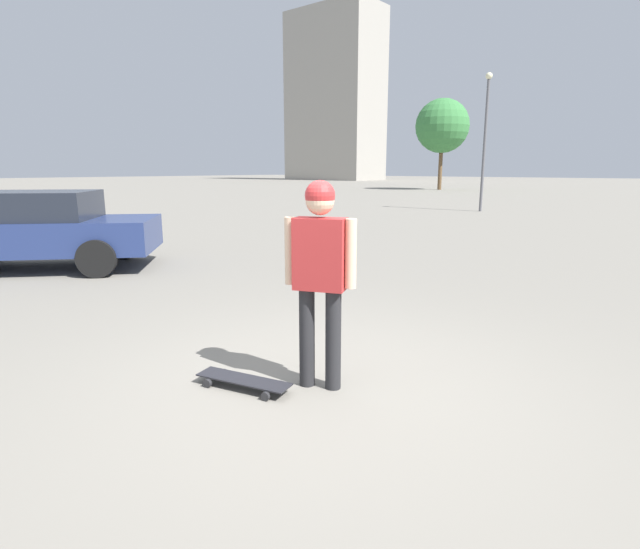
{
  "coord_description": "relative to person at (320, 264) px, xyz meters",
  "views": [
    {
      "loc": [
        -2.52,
        3.05,
        1.81
      ],
      "look_at": [
        0.0,
        0.0,
        0.97
      ],
      "focal_mm": 28.0,
      "sensor_mm": 36.0,
      "label": 1
    }
  ],
  "objects": [
    {
      "name": "ground_plane",
      "position": [
        0.0,
        0.0,
        -1.06
      ],
      "size": [
        220.0,
        220.0,
        0.0
      ],
      "primitive_type": "plane",
      "color": "gray"
    },
    {
      "name": "skateboard",
      "position": [
        0.47,
        0.45,
        -0.99
      ],
      "size": [
        0.87,
        0.41,
        0.09
      ],
      "rotation": [
        0.0,
        0.0,
        0.25
      ],
      "color": "#232328",
      "rests_on": "ground_plane"
    },
    {
      "name": "car_parked_near",
      "position": [
        7.21,
        -0.59,
        -0.32
      ],
      "size": [
        4.16,
        4.32,
        1.42
      ],
      "rotation": [
        0.0,
        0.0,
        0.83
      ],
      "color": "navy",
      "rests_on": "ground_plane"
    },
    {
      "name": "person",
      "position": [
        0.0,
        0.0,
        0.0
      ],
      "size": [
        0.56,
        0.35,
        1.73
      ],
      "rotation": [
        0.0,
        0.0,
        -2.74
      ],
      "color": "#262628",
      "rests_on": "ground_plane"
    },
    {
      "name": "lamp_post",
      "position": [
        6.01,
        -18.19,
        2.28
      ],
      "size": [
        0.28,
        0.28,
        5.7
      ],
      "color": "#59595E",
      "rests_on": "ground_plane"
    },
    {
      "name": "tree_distant",
      "position": [
        17.88,
        -38.13,
        4.37
      ],
      "size": [
        4.59,
        4.59,
        7.74
      ],
      "color": "brown",
      "rests_on": "ground_plane"
    },
    {
      "name": "building_block_distant",
      "position": [
        50.21,
        -64.37,
        12.21
      ],
      "size": [
        15.05,
        8.35,
        26.54
      ],
      "color": "#9E998E",
      "rests_on": "ground_plane"
    }
  ]
}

